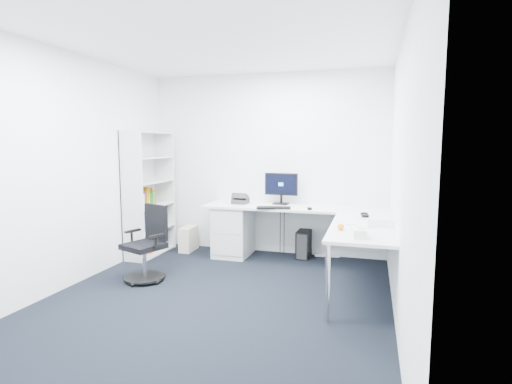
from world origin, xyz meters
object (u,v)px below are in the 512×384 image
(l_desk, at_px, (292,239))
(laptop, at_px, (380,213))
(monitor, at_px, (281,188))
(task_chair, at_px, (144,244))
(bookshelf, at_px, (149,194))

(l_desk, xyz_separation_m, laptop, (1.10, -0.68, 0.52))
(l_desk, xyz_separation_m, monitor, (-0.27, 0.49, 0.62))
(l_desk, bearing_deg, task_chair, -147.68)
(task_chair, height_order, monitor, monitor)
(laptop, bearing_deg, l_desk, 148.20)
(l_desk, distance_m, monitor, 0.84)
(bookshelf, relative_size, laptop, 4.89)
(l_desk, relative_size, task_chair, 2.93)
(bookshelf, bearing_deg, laptop, -12.50)
(monitor, bearing_deg, task_chair, -129.55)
(task_chair, bearing_deg, monitor, 68.67)
(bookshelf, height_order, monitor, bookshelf)
(task_chair, bearing_deg, laptop, 27.74)
(l_desk, distance_m, laptop, 1.40)
(l_desk, bearing_deg, bookshelf, 178.68)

